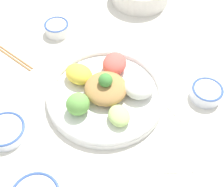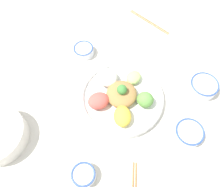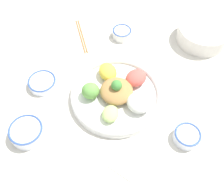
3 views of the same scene
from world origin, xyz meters
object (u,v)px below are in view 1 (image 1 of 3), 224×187
Objects in this scene: serving_spoon_extra at (182,119)px; serving_spoon_main at (161,171)px; sauce_bowl_red at (57,28)px; rice_bowl_plain at (5,131)px; salad_platter at (106,91)px; rice_bowl_blue at (207,92)px; chopsticks_pair_far at (9,54)px.

serving_spoon_main is at bearing 118.53° from serving_spoon_extra.
sauce_bowl_red reaches higher than serving_spoon_main.
rice_bowl_plain is 0.49m from serving_spoon_extra.
salad_platter is at bearing 118.58° from serving_spoon_main.
sauce_bowl_red is 0.93× the size of rice_bowl_blue.
serving_spoon_main is (-0.18, -0.21, -0.02)m from rice_bowl_blue.
rice_bowl_plain is (-0.28, -0.09, -0.01)m from salad_platter.
rice_bowl_blue reaches higher than rice_bowl_plain.
salad_platter is 4.09× the size of sauce_bowl_red.
rice_bowl_plain is 0.98× the size of serving_spoon_extra.
chopsticks_pair_far is 1.52× the size of serving_spoon_extra.
rice_bowl_blue reaches higher than serving_spoon_main.
rice_bowl_blue is 0.83× the size of rice_bowl_plain.
sauce_bowl_red is at bearing 69.17° from rice_bowl_plain.
serving_spoon_extra is at bearing -2.20° from rice_bowl_plain.
salad_platter is 0.37m from chopsticks_pair_far.
salad_platter is 2.05× the size of chopsticks_pair_far.
salad_platter is at bearing 17.49° from rice_bowl_plain.
sauce_bowl_red is 0.63× the size of serving_spoon_main.
serving_spoon_extra is at bearing -50.69° from sauce_bowl_red.
rice_bowl_plain is 0.65× the size of chopsticks_pair_far.
salad_platter is 3.80× the size of rice_bowl_blue.
chopsticks_pair_far is at bearing 144.03° from salad_platter.
salad_platter reaches higher than serving_spoon_main.
sauce_bowl_red is at bearing -105.62° from chopsticks_pair_far.
chopsticks_pair_far is at bearing -152.08° from sauce_bowl_red.
salad_platter reaches higher than rice_bowl_blue.
sauce_bowl_red is 0.42m from rice_bowl_plain.
serving_spoon_main is 0.17m from serving_spoon_extra.
serving_spoon_main is at bearing -22.38° from rice_bowl_plain.
sauce_bowl_red is at bearing 11.26° from serving_spoon_extra.
sauce_bowl_red is 0.53m from serving_spoon_extra.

